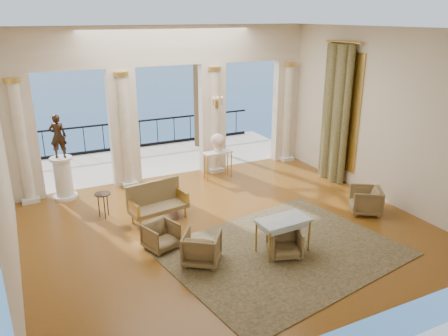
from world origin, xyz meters
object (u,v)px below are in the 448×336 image
armchair_c (366,199)px  side_table (103,197)px  armchair_b (285,241)px  game_table (283,223)px  armchair_a (161,235)px  settee (157,201)px  console_table (218,156)px  pedestal (63,179)px  statue (58,136)px  armchair_d (202,246)px

armchair_c → side_table: 6.57m
armchair_b → game_table: (0.05, 0.16, 0.34)m
armchair_a → armchair_c: armchair_c is taller
settee → side_table: settee is taller
game_table → console_table: size_ratio=1.24×
armchair_c → settee: size_ratio=0.50×
armchair_c → console_table: (-2.29, 3.92, 0.33)m
game_table → armchair_b: bearing=-111.6°
armchair_c → pedestal: bearing=-89.2°
armchair_a → statue: bearing=92.5°
armchair_a → settee: (0.38, 1.44, 0.14)m
armchair_b → pedestal: (-3.72, 5.21, 0.23)m
armchair_c → pedestal: pedestal is taller
armchair_c → side_table: armchair_c is taller
settee → game_table: 3.30m
pedestal → console_table: (4.44, -0.44, 0.14)m
armchair_d → console_table: 4.89m
game_table → settee: bearing=122.6°
game_table → statue: bearing=124.2°
armchair_d → statue: (-2.07, 4.70, 1.39)m
armchair_c → armchair_d: armchair_c is taller
armchair_a → statue: statue is taller
armchair_a → side_table: bearing=91.5°
armchair_a → armchair_c: size_ratio=0.88×
armchair_d → side_table: size_ratio=1.16×
statue → game_table: bearing=144.0°
armchair_a → console_table: size_ratio=0.71×
armchair_b → console_table: 4.84m
armchair_b → side_table: (-3.00, 3.51, 0.21)m
armchair_a → settee: 1.49m
armchair_c → armchair_d: bearing=-52.0°
armchair_c → settee: bearing=-78.7°
armchair_d → settee: bearing=-50.2°
armchair_b → settee: bearing=142.5°
armchair_a → pedestal: size_ratio=0.56×
statue → console_table: size_ratio=1.28×
armchair_c → side_table: bearing=-80.1°
settee → game_table: (1.89, -2.69, 0.22)m
console_table → armchair_c: bearing=-63.3°
armchair_d → pedestal: (-2.07, 4.70, 0.19)m
settee → side_table: 1.34m
settee → side_table: (-1.16, 0.66, 0.09)m
armchair_a → game_table: bearing=-47.9°
game_table → statue: size_ratio=0.96×
side_table → console_table: bearing=18.8°
settee → pedestal: size_ratio=1.27×
armchair_b → side_table: 4.62m
armchair_c → pedestal: 8.01m
settee → statue: bearing=119.4°
console_table → pedestal: bearing=170.8°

